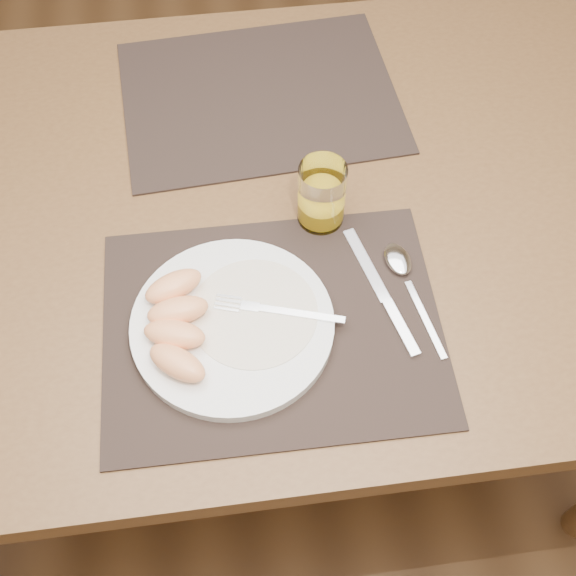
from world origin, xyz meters
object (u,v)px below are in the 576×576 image
at_px(juice_glass, 322,197).
at_px(knife, 386,301).
at_px(placemat_near, 272,326).
at_px(spoon, 402,268).
at_px(table, 264,233).
at_px(placemat_far, 260,96).
at_px(fork, 268,309).
at_px(plate, 232,325).

bearing_deg(juice_glass, knife, -67.00).
height_order(placemat_near, juice_glass, juice_glass).
height_order(placemat_near, spoon, spoon).
bearing_deg(spoon, table, 139.34).
distance_m(placemat_near, knife, 0.16).
xyz_separation_m(placemat_far, fork, (-0.03, -0.42, 0.02)).
xyz_separation_m(table, knife, (0.15, -0.20, 0.09)).
height_order(knife, spoon, spoon).
bearing_deg(table, juice_glass, -29.72).
relative_size(plate, fork, 1.57).
bearing_deg(fork, spoon, 14.57).
bearing_deg(knife, table, 126.09).
bearing_deg(placemat_near, plate, 176.31).
distance_m(fork, knife, 0.16).
relative_size(table, placemat_far, 3.11).
height_order(placemat_near, fork, fork).
height_order(placemat_near, placemat_far, same).
xyz_separation_m(placemat_far, plate, (-0.08, -0.44, 0.01)).
xyz_separation_m(placemat_far, spoon, (0.16, -0.37, 0.01)).
relative_size(table, placemat_near, 3.11).
height_order(placemat_far, knife, knife).
relative_size(table, spoon, 7.30).
xyz_separation_m(plate, spoon, (0.24, 0.06, -0.00)).
xyz_separation_m(table, spoon, (0.18, -0.15, 0.09)).
relative_size(fork, knife, 0.79).
distance_m(placemat_near, plate, 0.05).
xyz_separation_m(plate, juice_glass, (0.14, 0.17, 0.04)).
height_order(table, placemat_far, placemat_far).
relative_size(placemat_far, plate, 1.67).
xyz_separation_m(plate, fork, (0.05, 0.01, 0.01)).
relative_size(fork, spoon, 0.90).
distance_m(placemat_far, plate, 0.44).
xyz_separation_m(table, plate, (-0.06, -0.22, 0.10)).
relative_size(fork, juice_glass, 1.66).
bearing_deg(plate, placemat_far, 79.20).
relative_size(placemat_near, knife, 2.07).
xyz_separation_m(fork, knife, (0.16, 0.00, -0.02)).
xyz_separation_m(fork, spoon, (0.19, 0.05, -0.01)).
bearing_deg(table, spoon, -40.66).
height_order(plate, fork, fork).
distance_m(table, placemat_far, 0.24).
bearing_deg(juice_glass, placemat_far, 102.92).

